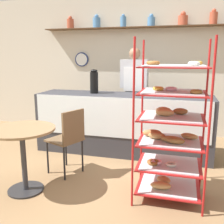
# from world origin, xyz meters

# --- Properties ---
(ground_plane) EXTENTS (14.00, 14.00, 0.00)m
(ground_plane) POSITION_xyz_m (0.00, 0.00, 0.00)
(ground_plane) COLOR olive
(back_wall) EXTENTS (10.00, 0.30, 2.70)m
(back_wall) POSITION_xyz_m (-0.00, 2.29, 1.37)
(back_wall) COLOR beige
(back_wall) RESTS_ON ground_plane
(display_counter) EXTENTS (2.74, 0.67, 0.94)m
(display_counter) POSITION_xyz_m (0.00, 1.02, 0.47)
(display_counter) COLOR #333338
(display_counter) RESTS_ON ground_plane
(pastry_rack) EXTENTS (0.72, 0.58, 1.71)m
(pastry_rack) POSITION_xyz_m (0.79, -0.22, 0.78)
(pastry_rack) COLOR #A51919
(pastry_rack) RESTS_ON ground_plane
(person_worker) EXTENTS (0.46, 0.23, 1.67)m
(person_worker) POSITION_xyz_m (0.08, 1.54, 0.91)
(person_worker) COLOR #282833
(person_worker) RESTS_ON ground_plane
(cafe_table) EXTENTS (0.74, 0.74, 0.75)m
(cafe_table) POSITION_xyz_m (-0.80, -0.51, 0.57)
(cafe_table) COLOR #262628
(cafe_table) RESTS_ON ground_plane
(cafe_chair) EXTENTS (0.50, 0.50, 0.87)m
(cafe_chair) POSITION_xyz_m (-0.49, 0.03, 0.53)
(cafe_chair) COLOR black
(cafe_chair) RESTS_ON ground_plane
(coffee_carafe) EXTENTS (0.13, 0.13, 0.39)m
(coffee_carafe) POSITION_xyz_m (-0.49, 1.06, 1.13)
(coffee_carafe) COLOR black
(coffee_carafe) RESTS_ON display_counter
(donut_tray_counter) EXTENTS (0.45, 0.36, 0.05)m
(donut_tray_counter) POSITION_xyz_m (0.58, 1.10, 0.96)
(donut_tray_counter) COLOR silver
(donut_tray_counter) RESTS_ON display_counter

